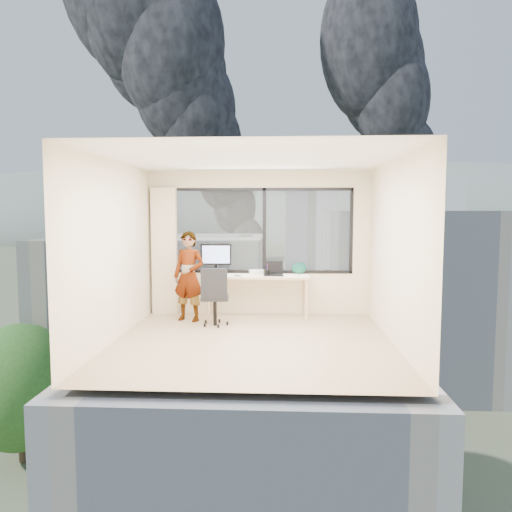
# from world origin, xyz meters

# --- Properties ---
(floor) EXTENTS (4.00, 4.00, 0.01)m
(floor) POSITION_xyz_m (0.00, 0.00, 0.00)
(floor) COLOR tan
(floor) RESTS_ON ground
(ceiling) EXTENTS (4.00, 4.00, 0.01)m
(ceiling) POSITION_xyz_m (0.00, 0.00, 2.60)
(ceiling) COLOR white
(ceiling) RESTS_ON ground
(wall_front) EXTENTS (4.00, 0.01, 2.60)m
(wall_front) POSITION_xyz_m (0.00, -2.00, 1.30)
(wall_front) COLOR beige
(wall_front) RESTS_ON ground
(wall_left) EXTENTS (0.01, 4.00, 2.60)m
(wall_left) POSITION_xyz_m (-2.00, 0.00, 1.30)
(wall_left) COLOR beige
(wall_left) RESTS_ON ground
(wall_right) EXTENTS (0.01, 4.00, 2.60)m
(wall_right) POSITION_xyz_m (2.00, 0.00, 1.30)
(wall_right) COLOR beige
(wall_right) RESTS_ON ground
(window_wall) EXTENTS (3.30, 0.16, 1.55)m
(window_wall) POSITION_xyz_m (0.05, 2.00, 1.52)
(window_wall) COLOR black
(window_wall) RESTS_ON ground
(curtain) EXTENTS (0.45, 0.14, 2.30)m
(curtain) POSITION_xyz_m (-1.72, 1.88, 1.15)
(curtain) COLOR beige
(curtain) RESTS_ON floor
(desk) EXTENTS (1.80, 0.60, 0.75)m
(desk) POSITION_xyz_m (0.00, 1.66, 0.38)
(desk) COLOR beige
(desk) RESTS_ON floor
(chair) EXTENTS (0.54, 0.54, 0.99)m
(chair) POSITION_xyz_m (-0.68, 0.98, 0.49)
(chair) COLOR black
(chair) RESTS_ON floor
(person) EXTENTS (0.64, 0.52, 1.54)m
(person) POSITION_xyz_m (-1.17, 1.31, 0.77)
(person) COLOR #2D2D33
(person) RESTS_ON floor
(monitor) EXTENTS (0.55, 0.13, 0.55)m
(monitor) POSITION_xyz_m (-0.76, 1.78, 1.03)
(monitor) COLOR black
(monitor) RESTS_ON desk
(game_console) EXTENTS (0.37, 0.34, 0.07)m
(game_console) POSITION_xyz_m (-0.00, 1.89, 0.79)
(game_console) COLOR white
(game_console) RESTS_ON desk
(laptop) EXTENTS (0.36, 0.38, 0.22)m
(laptop) POSITION_xyz_m (0.27, 1.63, 0.86)
(laptop) COLOR black
(laptop) RESTS_ON desk
(cellphone) EXTENTS (0.12, 0.08, 0.01)m
(cellphone) POSITION_xyz_m (-0.35, 1.53, 0.76)
(cellphone) COLOR black
(cellphone) RESTS_ON desk
(pen_cup) EXTENTS (0.09, 0.09, 0.10)m
(pen_cup) POSITION_xyz_m (0.16, 1.63, 0.80)
(pen_cup) COLOR black
(pen_cup) RESTS_ON desk
(handbag) EXTENTS (0.29, 0.22, 0.20)m
(handbag) POSITION_xyz_m (0.73, 1.89, 0.85)
(handbag) COLOR #0B433B
(handbag) RESTS_ON desk
(exterior_ground) EXTENTS (400.00, 400.00, 0.04)m
(exterior_ground) POSITION_xyz_m (0.00, 120.00, -14.00)
(exterior_ground) COLOR #515B3D
(exterior_ground) RESTS_ON ground
(near_bldg_a) EXTENTS (16.00, 12.00, 14.00)m
(near_bldg_a) POSITION_xyz_m (-9.00, 30.00, -7.00)
(near_bldg_a) COLOR #F3E7CC
(near_bldg_a) RESTS_ON exterior_ground
(near_bldg_b) EXTENTS (14.00, 13.00, 16.00)m
(near_bldg_b) POSITION_xyz_m (12.00, 38.00, -6.00)
(near_bldg_b) COLOR silver
(near_bldg_b) RESTS_ON exterior_ground
(far_tower_a) EXTENTS (14.00, 14.00, 28.00)m
(far_tower_a) POSITION_xyz_m (-35.00, 95.00, 0.00)
(far_tower_a) COLOR silver
(far_tower_a) RESTS_ON exterior_ground
(far_tower_b) EXTENTS (13.00, 13.00, 30.00)m
(far_tower_b) POSITION_xyz_m (8.00, 120.00, 1.00)
(far_tower_b) COLOR silver
(far_tower_b) RESTS_ON exterior_ground
(far_tower_c) EXTENTS (15.00, 15.00, 26.00)m
(far_tower_c) POSITION_xyz_m (45.00, 140.00, -1.00)
(far_tower_c) COLOR silver
(far_tower_c) RESTS_ON exterior_ground
(far_tower_d) EXTENTS (16.00, 14.00, 22.00)m
(far_tower_d) POSITION_xyz_m (-60.00, 150.00, -3.00)
(far_tower_d) COLOR silver
(far_tower_d) RESTS_ON exterior_ground
(hill_a) EXTENTS (288.00, 216.00, 90.00)m
(hill_a) POSITION_xyz_m (-120.00, 320.00, -14.00)
(hill_a) COLOR slate
(hill_a) RESTS_ON exterior_ground
(hill_b) EXTENTS (300.00, 220.00, 96.00)m
(hill_b) POSITION_xyz_m (100.00, 320.00, -14.00)
(hill_b) COLOR slate
(hill_b) RESTS_ON exterior_ground
(tree_a) EXTENTS (7.00, 7.00, 8.00)m
(tree_a) POSITION_xyz_m (-16.00, 22.00, -10.00)
(tree_a) COLOR #2B541C
(tree_a) RESTS_ON exterior_ground
(tree_b) EXTENTS (7.60, 7.60, 9.00)m
(tree_b) POSITION_xyz_m (4.00, 18.00, -9.50)
(tree_b) COLOR #2B541C
(tree_b) RESTS_ON exterior_ground
(tree_c) EXTENTS (8.40, 8.40, 10.00)m
(tree_c) POSITION_xyz_m (22.00, 40.00, -9.00)
(tree_c) COLOR #2B541C
(tree_c) RESTS_ON exterior_ground
(smoke_plume_a) EXTENTS (40.00, 24.00, 90.00)m
(smoke_plume_a) POSITION_xyz_m (-10.00, 150.00, 39.00)
(smoke_plume_a) COLOR black
(smoke_plume_a) RESTS_ON exterior_ground
(smoke_plume_b) EXTENTS (30.00, 18.00, 70.00)m
(smoke_plume_b) POSITION_xyz_m (55.00, 170.00, 27.00)
(smoke_plume_b) COLOR black
(smoke_plume_b) RESTS_ON exterior_ground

